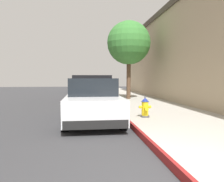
{
  "coord_description": "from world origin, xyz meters",
  "views": [
    {
      "loc": [
        -1.53,
        -2.8,
        1.56
      ],
      "look_at": [
        -0.28,
        6.99,
        1.0
      ],
      "focal_mm": 35.8,
      "sensor_mm": 36.0,
      "label": 1
    }
  ],
  "objects_px": {
    "parked_car_silver_ahead": "(88,89)",
    "street_tree": "(129,43)",
    "police_cruiser": "(92,100)",
    "fire_hydrant": "(145,107)",
    "parked_car_dark_far": "(86,86)"
  },
  "relations": [
    {
      "from": "police_cruiser",
      "to": "street_tree",
      "type": "height_order",
      "value": "street_tree"
    },
    {
      "from": "parked_car_silver_ahead",
      "to": "police_cruiser",
      "type": "bearing_deg",
      "value": -90.21
    },
    {
      "from": "police_cruiser",
      "to": "parked_car_silver_ahead",
      "type": "bearing_deg",
      "value": 89.79
    },
    {
      "from": "police_cruiser",
      "to": "street_tree",
      "type": "relative_size",
      "value": 0.92
    },
    {
      "from": "parked_car_dark_far",
      "to": "fire_hydrant",
      "type": "bearing_deg",
      "value": -83.76
    },
    {
      "from": "street_tree",
      "to": "parked_car_silver_ahead",
      "type": "bearing_deg",
      "value": 144.9
    },
    {
      "from": "fire_hydrant",
      "to": "street_tree",
      "type": "relative_size",
      "value": 0.14
    },
    {
      "from": "police_cruiser",
      "to": "fire_hydrant",
      "type": "xyz_separation_m",
      "value": [
        1.86,
        -0.61,
        -0.23
      ]
    },
    {
      "from": "parked_car_dark_far",
      "to": "street_tree",
      "type": "distance_m",
      "value": 11.22
    },
    {
      "from": "parked_car_silver_ahead",
      "to": "parked_car_dark_far",
      "type": "relative_size",
      "value": 1.0
    },
    {
      "from": "parked_car_silver_ahead",
      "to": "fire_hydrant",
      "type": "xyz_separation_m",
      "value": [
        1.83,
        -9.13,
        -0.22
      ]
    },
    {
      "from": "fire_hydrant",
      "to": "parked_car_silver_ahead",
      "type": "bearing_deg",
      "value": 101.33
    },
    {
      "from": "parked_car_silver_ahead",
      "to": "street_tree",
      "type": "relative_size",
      "value": 0.92
    },
    {
      "from": "parked_car_dark_far",
      "to": "street_tree",
      "type": "bearing_deg",
      "value": -74.92
    },
    {
      "from": "fire_hydrant",
      "to": "street_tree",
      "type": "bearing_deg",
      "value": 83.13
    }
  ]
}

